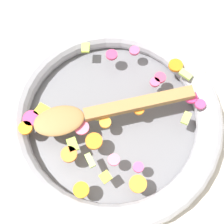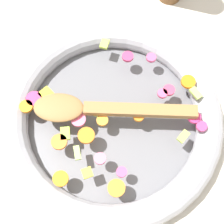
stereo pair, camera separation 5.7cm
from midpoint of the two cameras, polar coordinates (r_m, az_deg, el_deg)
The scene contains 4 objects.
ground_plane at distance 0.61m, azimuth 2.63°, elevation -2.09°, with size 4.00×4.00×0.00m, color beige.
skillet at distance 0.59m, azimuth 2.72°, elevation -1.36°, with size 0.42×0.42×0.05m.
chopped_vegetables at distance 0.56m, azimuth 1.22°, elevation -1.50°, with size 0.32×0.28×0.01m.
wooden_spoon at distance 0.55m, azimuth 0.10°, elevation 0.24°, with size 0.23×0.24×0.01m.
Camera 2 is at (-0.15, -0.15, 0.57)m, focal length 50.00 mm.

